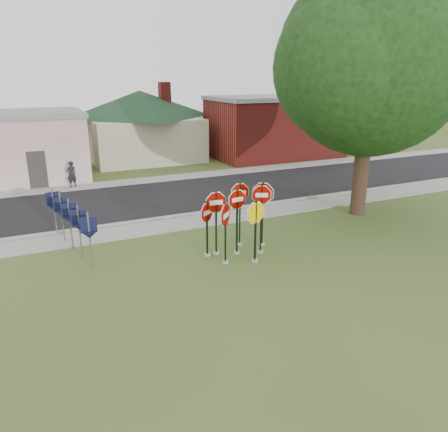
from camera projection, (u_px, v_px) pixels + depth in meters
name	position (u px, v px, depth m)	size (l,w,h in m)	color
ground	(255.00, 269.00, 14.88)	(120.00, 120.00, 0.00)	#3D5720
sidewalk_near	(196.00, 222.00, 19.61)	(60.00, 1.60, 0.06)	gray
road	(165.00, 198.00, 23.49)	(60.00, 7.00, 0.04)	black
sidewalk_far	(144.00, 181.00, 27.19)	(60.00, 1.60, 0.06)	gray
curb	(188.00, 215.00, 20.46)	(60.00, 0.20, 0.14)	gray
stop_sign_center	(237.00, 213.00, 15.73)	(0.99, 0.24, 2.58)	gray
stop_sign_yellow	(256.00, 223.00, 15.08)	(1.07, 0.24, 2.35)	gray
stop_sign_left	(225.00, 224.00, 14.97)	(0.83, 0.82, 2.34)	gray
stop_sign_right	(261.00, 210.00, 15.78)	(0.87, 0.45, 2.71)	gray
stop_sign_back_right	(240.00, 206.00, 16.57)	(0.96, 0.24, 2.59)	gray
stop_sign_back_left	(216.00, 214.00, 15.70)	(1.07, 0.24, 2.52)	gray
stop_sign_far_right	(263.00, 204.00, 16.50)	(0.87, 0.75, 2.66)	gray
stop_sign_far_left	(207.00, 222.00, 15.62)	(0.84, 0.59, 2.17)	gray
route_sign_row	(70.00, 219.00, 16.20)	(1.43, 4.63, 2.00)	#59595E
building_house	(140.00, 111.00, 33.52)	(11.60, 11.60, 6.20)	beige
building_brick	(275.00, 126.00, 34.91)	(10.20, 6.20, 4.75)	maroon
oak_tree	(372.00, 61.00, 18.79)	(11.83, 11.23, 11.01)	black
bg_tree_right	(322.00, 82.00, 44.42)	(5.60, 5.60, 8.40)	black
pedestrian	(72.00, 174.00, 25.32)	(0.56, 0.37, 1.53)	black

